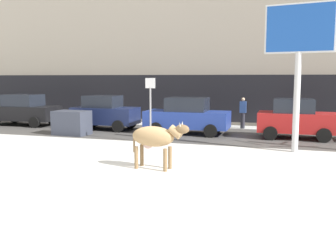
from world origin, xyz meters
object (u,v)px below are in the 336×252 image
(cow_tan, at_px, (155,137))
(car_blue_sedan, at_px, (187,116))
(billboard, at_px, (299,37))
(dumpster, at_px, (72,123))
(car_black_sedan, at_px, (24,110))
(street_sign, at_px, (150,105))
(pedestrian_near_billboard, at_px, (243,113))
(car_red_hatchback, at_px, (296,119))
(car_navy_hatchback, at_px, (105,113))

(cow_tan, bearing_deg, car_blue_sedan, 97.05)
(billboard, bearing_deg, dumpster, 172.81)
(car_black_sedan, xyz_separation_m, street_sign, (9.34, -3.50, 0.76))
(pedestrian_near_billboard, bearing_deg, car_red_hatchback, -46.32)
(car_navy_hatchback, distance_m, pedestrian_near_billboard, 7.67)
(cow_tan, relative_size, billboard, 0.35)
(cow_tan, distance_m, car_black_sedan, 13.77)
(car_black_sedan, xyz_separation_m, car_navy_hatchback, (5.48, -0.24, 0.02))
(billboard, xyz_separation_m, car_black_sedan, (-15.36, 3.87, -3.41))
(cow_tan, relative_size, car_blue_sedan, 0.46)
(car_navy_hatchback, bearing_deg, pedestrian_near_billboard, 20.56)
(cow_tan, relative_size, car_red_hatchback, 0.55)
(car_blue_sedan, height_order, pedestrian_near_billboard, car_blue_sedan)
(car_navy_hatchback, bearing_deg, cow_tan, -54.06)
(pedestrian_near_billboard, relative_size, street_sign, 0.61)
(billboard, relative_size, car_red_hatchback, 1.58)
(pedestrian_near_billboard, xyz_separation_m, dumpster, (-7.85, -4.99, -0.28))
(cow_tan, xyz_separation_m, car_navy_hatchback, (-5.67, 7.83, -0.07))
(street_sign, bearing_deg, pedestrian_near_billboard, 60.80)
(cow_tan, xyz_separation_m, car_blue_sedan, (-0.94, 7.57, -0.09))
(car_black_sedan, bearing_deg, dumpster, -27.84)
(billboard, distance_m, car_navy_hatchback, 11.06)
(cow_tan, relative_size, car_navy_hatchback, 0.55)
(cow_tan, height_order, pedestrian_near_billboard, pedestrian_near_billboard)
(dumpster, bearing_deg, billboard, -7.19)
(car_blue_sedan, distance_m, dumpster, 5.79)
(billboard, height_order, dumpster, billboard)
(car_navy_hatchback, bearing_deg, street_sign, -40.22)
(car_navy_hatchback, xyz_separation_m, dumpster, (-0.67, -2.30, -0.33))
(car_red_hatchback, bearing_deg, car_black_sedan, 178.34)
(billboard, relative_size, street_sign, 1.97)
(pedestrian_near_billboard, bearing_deg, billboard, -66.90)
(car_navy_hatchback, distance_m, street_sign, 5.10)
(car_black_sedan, relative_size, car_navy_hatchback, 1.20)
(car_red_hatchback, relative_size, dumpster, 2.07)
(car_navy_hatchback, bearing_deg, car_red_hatchback, -1.17)
(car_navy_hatchback, relative_size, dumpster, 2.07)
(car_navy_hatchback, relative_size, pedestrian_near_billboard, 2.03)
(cow_tan, relative_size, car_black_sedan, 0.46)
(car_black_sedan, height_order, car_blue_sedan, same)
(car_red_hatchback, distance_m, dumpster, 10.83)
(car_blue_sedan, distance_m, car_red_hatchback, 5.22)
(cow_tan, height_order, car_blue_sedan, car_blue_sedan)
(dumpster, bearing_deg, car_blue_sedan, 20.68)
(car_black_sedan, height_order, car_red_hatchback, car_red_hatchback)
(cow_tan, distance_m, dumpster, 8.42)
(car_blue_sedan, bearing_deg, pedestrian_near_billboard, 50.33)
(billboard, distance_m, dumpster, 11.26)
(cow_tan, distance_m, pedestrian_near_billboard, 10.63)
(cow_tan, bearing_deg, dumpster, 138.92)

